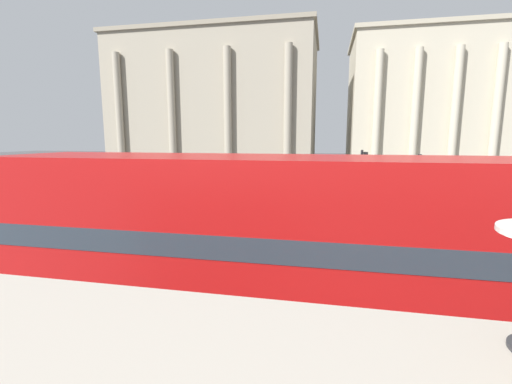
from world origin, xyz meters
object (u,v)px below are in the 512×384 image
traffic_light_mid (362,177)px  car_maroon (387,199)px  pedestrian_olive (325,180)px  traffic_light_near (419,197)px  pedestrian_red (363,215)px  plaza_building_left (219,105)px  double_decker_bus (255,241)px  plaza_building_right (454,105)px

traffic_light_mid → car_maroon: size_ratio=0.92×
car_maroon → pedestrian_olive: 7.23m
traffic_light_near → pedestrian_red: bearing=107.4°
plaza_building_left → double_decker_bus: bearing=-71.4°
car_maroon → plaza_building_right: bearing=85.2°
plaza_building_right → traffic_light_near: 40.78m
traffic_light_near → car_maroon: size_ratio=0.93×
plaza_building_left → pedestrian_red: (16.66, -31.29, -7.93)m
plaza_building_right → car_maroon: plaza_building_right is taller
pedestrian_olive → plaza_building_left: bearing=-50.9°
plaza_building_left → pedestrian_red: size_ratio=15.78×
traffic_light_mid → pedestrian_olive: traffic_light_mid is taller
traffic_light_mid → car_maroon: bearing=65.2°
double_decker_bus → plaza_building_left: bearing=109.7°
double_decker_bus → car_maroon: size_ratio=2.58×
double_decker_bus → traffic_light_near: double_decker_bus is taller
car_maroon → pedestrian_olive: bearing=141.1°
plaza_building_right → traffic_light_mid: (-14.26, -32.01, -6.20)m
plaza_building_left → pedestrian_olive: 25.27m
car_maroon → double_decker_bus: bearing=-89.7°
double_decker_bus → traffic_light_mid: double_decker_bus is taller
plaza_building_right → car_maroon: bearing=-113.9°
double_decker_bus → plaza_building_right: (17.49, 43.05, 6.42)m
traffic_light_mid → car_maroon: 5.07m
plaza_building_left → plaza_building_right: size_ratio=1.01×
double_decker_bus → traffic_light_near: 6.60m
double_decker_bus → car_maroon: bearing=72.4°
traffic_light_mid → pedestrian_olive: size_ratio=2.13×
car_maroon → pedestrian_olive: size_ratio=2.33×
traffic_light_mid → plaza_building_right: bearing=66.0°
plaza_building_left → traffic_light_mid: (16.77, -29.23, -6.41)m
plaza_building_right → pedestrian_red: size_ratio=15.55×
double_decker_bus → pedestrian_olive: (1.40, 21.46, -1.24)m
traffic_light_near → plaza_building_left: bearing=116.9°
plaza_building_left → pedestrian_olive: size_ratio=14.99×
car_maroon → pedestrian_red: (-2.10, -6.36, 0.29)m
pedestrian_red → pedestrian_olive: bearing=142.4°
plaza_building_right → pedestrian_olive: bearing=-126.7°
car_maroon → pedestrian_red: bearing=-89.2°
plaza_building_right → pedestrian_olive: plaza_building_right is taller
pedestrian_olive → traffic_light_near: bearing=101.0°
plaza_building_right → pedestrian_olive: (-16.10, -21.58, -7.67)m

